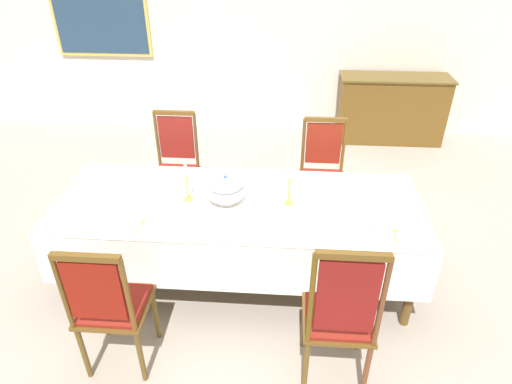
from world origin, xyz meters
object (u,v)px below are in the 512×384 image
Objects in this scene: chair_south_b at (340,314)px; candlestick_west at (187,186)px; bowl_near_left at (380,232)px; sideboard at (391,109)px; bowl_near_right at (154,225)px; candlestick_east at (289,189)px; spoon_secondary at (142,224)px; bowl_far_left at (292,228)px; framed_painting at (97,1)px; chair_south_a at (109,305)px; chair_north_b at (322,171)px; soup_tureen at (226,189)px; chair_north_a at (176,165)px; dining_table at (238,210)px; spoon_primary at (395,232)px.

chair_south_b is 1.48m from candlestick_west.
bowl_near_left is 0.10× the size of sideboard.
candlestick_east is at bearing 21.11° from bowl_near_right.
candlestick_east is at bearing 30.96° from spoon_secondary.
bowl_far_left is 0.13× the size of framed_painting.
spoon_secondary is at bearing 179.78° from bowl_far_left.
chair_south_a is at bearing -70.57° from framed_painting.
candlestick_east is at bearing 70.38° from chair_north_b.
chair_south_b is at bearing -70.53° from candlestick_east.
soup_tureen reaches higher than spoon_secondary.
sideboard is (2.49, 2.00, -0.12)m from chair_north_a.
chair_north_b is 6.08× the size of spoon_secondary.
chair_north_a is 1.32m from bowl_near_right.
sideboard is (1.05, 2.01, -0.11)m from chair_north_b.
dining_table is 15.31× the size of bowl_far_left.
candlestick_west reaches higher than chair_north_a.
bowl_near_left is (1.75, 0.58, 0.23)m from chair_south_a.
candlestick_west reaches higher than spoon_primary.
bowl_far_left is at bearing 26.85° from chair_south_a.
bowl_far_left is (-0.61, -0.00, 0.00)m from bowl_near_left.
framed_painting reaches higher than chair_south_b.
chair_south_a is 1.97m from spoon_primary.
chair_north_a is 6.22× the size of spoon_primary.
dining_table is 1.09m from bowl_near_left.
soup_tureen is at bearing 163.04° from bowl_near_left.
dining_table is at bearing 161.58° from bowl_near_left.
sideboard is at bearing 91.22° from spoon_primary.
spoon_primary is 0.12× the size of framed_painting.
spoon_primary is (1.70, 0.05, -0.01)m from bowl_near_right.
chair_north_b is at bearing 62.40° from sideboard.
chair_north_a is 3.20m from sideboard.
soup_tureen reaches higher than sideboard.
chair_south_a is 1.30m from bowl_far_left.
spoon_primary is at bearing -22.94° from candlestick_east.
bowl_far_left is (-0.30, 0.58, 0.20)m from chair_south_b.
bowl_near_right is 0.10× the size of sideboard.
bowl_near_left is at bearing -154.54° from spoon_primary.
bowl_far_left is (1.14, -1.27, 0.23)m from chair_north_a.
chair_south_b reaches higher than bowl_near_right.
chair_north_a is 2.92m from framed_painting.
bowl_near_left is 3.37m from sideboard.
chair_north_a is (0.00, 1.85, 0.00)m from chair_south_a.
bowl_near_right is (0.16, -1.29, 0.22)m from chair_north_a.
candlestick_west is 1.46m from bowl_near_left.
bowl_far_left is (0.42, -0.35, 0.10)m from dining_table.
chair_south_a is 6.18× the size of spoon_secondary.
chair_north_a reaches higher than bowl_near_left.
framed_painting reaches higher than bowl_near_right.
chair_north_b reaches higher than bowl_far_left.
candlestick_east is (-0.33, -0.92, 0.35)m from chair_north_b.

